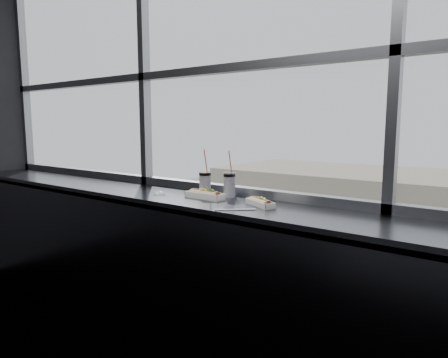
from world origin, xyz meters
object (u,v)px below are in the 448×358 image
Objects in this scene: soda_cup_left at (205,182)px; loose_straw at (236,210)px; soda_cup_right at (229,183)px; car_near_b at (328,354)px; tree_left at (335,239)px; hotdog_tray_right at (260,202)px; pedestrian_a at (367,275)px; car_near_a at (203,309)px; car_far_a at (290,276)px; wrapper at (159,193)px; hotdog_tray_left at (205,194)px.

soda_cup_left reaches higher than loose_straw.
soda_cup_right is 0.45m from loose_straw.
tree_left is at bearing 18.84° from car_near_b.
hotdog_tray_right reaches higher than pedestrian_a.
soda_cup_right is at bearing -146.55° from car_near_a.
car_near_a is at bearing 172.44° from car_far_a.
wrapper is 28.92m from car_far_a.
soda_cup_left is 3.11× the size of wrapper.
car_near_a is 2.61× the size of pedestrian_a.
pedestrian_a is (-6.94, 27.78, -11.03)m from soda_cup_right.
car_far_a is (-6.21, 8.00, 0.16)m from car_near_b.
pedestrian_a is at bearing 104.34° from hotdog_tray_left.
soda_cup_left reaches higher than car_near_a.
soda_cup_left is 28.93m from car_far_a.
loose_straw is 0.04× the size of car_near_b.
soda_cup_left is at bearing -161.43° from soda_cup_right.
hotdog_tray_right is at bearing -161.81° from car_near_b.
hotdog_tray_left is 0.43m from loose_straw.
car_near_a is at bearing 130.35° from hotdog_tray_left.
hotdog_tray_right is 0.05× the size of tree_left.
hotdog_tray_right is at bearing -147.07° from car_far_a.
wrapper is at bearing -148.11° from hotdog_tray_right.
wrapper is 0.02× the size of car_far_a.
loose_straw is (0.39, -0.19, -0.02)m from hotdog_tray_left.
hotdog_tray_left is 0.05× the size of car_near_b.
tree_left is at bearing 109.17° from soda_cup_right.
hotdog_tray_left is 1.18× the size of hotdog_tray_right.
car_near_a is 12.84m from tree_left.
car_near_a is (-13.47, 16.18, -11.16)m from soda_cup_left.
soda_cup_right reaches higher than tree_left.
car_far_a reaches higher than car_near_a.
soda_cup_right is 28.95m from car_far_a.
car_near_a is 0.88× the size of car_far_a.
soda_cup_right is 3.08× the size of wrapper.
soda_cup_left is at bearing 128.60° from hotdog_tray_left.
car_far_a is at bearing -51.92° from pedestrian_a.
soda_cup_left is at bearing -147.97° from car_far_a.
car_near_b is at bearing 7.56° from pedestrian_a.
car_near_b is (8.25, 0.00, -0.02)m from car_near_a.
hotdog_tray_right is at bearing -22.18° from soda_cup_right.
pedestrian_a is (-7.28, 27.91, -10.96)m from hotdog_tray_right.
car_near_b is at bearing 68.05° from loose_straw.
soda_cup_right reaches higher than car_far_a.
soda_cup_right is 30.68m from pedestrian_a.
pedestrian_a is (-6.47, 28.00, -10.95)m from wrapper.
wrapper is 0.05× the size of pedestrian_a.
loose_straw is 31.40m from tree_left.
wrapper reaches higher than car_far_a.
hotdog_tray_left is 0.13m from soda_cup_left.
hotdog_tray_right is 0.52m from soda_cup_left.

